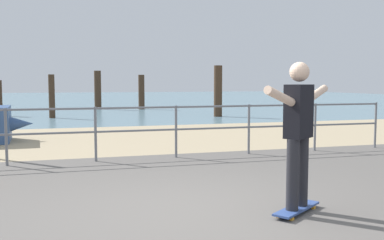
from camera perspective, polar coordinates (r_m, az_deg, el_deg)
The scene contains 9 objects.
beach_strip at distance 12.00m, azimuth -9.23°, elevation -2.37°, with size 24.00×6.00×0.04m, color tan.
sea_surface at distance 39.87m, azimuth -14.24°, elevation 2.61°, with size 72.00×50.00×0.04m, color slate.
railing_fence at distance 8.46m, azimuth -17.61°, elevation -0.83°, with size 14.07×0.05×1.05m.
skateboard at distance 5.28m, azimuth 13.33°, elevation -11.08°, with size 0.77×0.62×0.08m.
skateboarder at distance 5.11m, azimuth 13.55°, elevation -0.77°, with size 1.24×0.90×1.65m.
groyne_post_2 at distance 19.23m, azimuth -17.62°, elevation 2.91°, with size 0.25×0.25×1.82m, color #422D1E.
groyne_post_3 at distance 24.81m, azimuth -12.05°, elevation 3.78°, with size 0.37×0.37×2.12m, color #422D1E.
groyne_post_4 at distance 24.38m, azimuth -6.53°, elevation 3.58°, with size 0.33×0.33×1.90m, color #422D1E.
groyne_post_5 at distance 19.12m, azimuth 3.37°, elevation 3.71°, with size 0.36×0.36×2.21m, color #422D1E.
Camera 1 is at (-1.46, -4.81, 1.51)m, focal length 41.40 mm.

